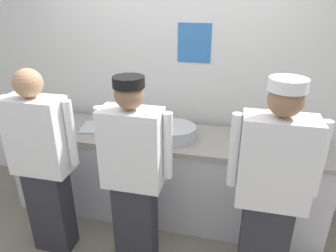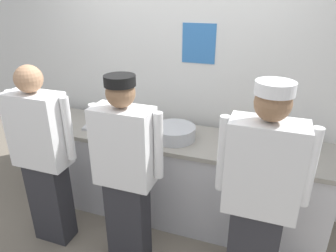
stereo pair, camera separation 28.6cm
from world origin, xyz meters
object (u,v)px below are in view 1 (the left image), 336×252
sheet_tray (104,128)px  ramekin_yellow_sauce (269,152)px  chef_center (133,173)px  plate_stack_rear (292,149)px  squeeze_bottle_secondary (252,126)px  deli_cup (31,125)px  chef_far_right (271,190)px  ramekin_orange_sauce (63,130)px  plate_stack_front (297,137)px  chef_near_left (43,162)px  squeeze_bottle_primary (259,134)px  mixing_bowl_steel (175,132)px

sheet_tray → ramekin_yellow_sauce: ramekin_yellow_sauce is taller
chef_center → plate_stack_rear: (1.20, 0.56, 0.07)m
squeeze_bottle_secondary → deli_cup: size_ratio=2.04×
plate_stack_rear → chef_far_right: bearing=-108.6°
chef_center → ramekin_yellow_sauce: chef_center is taller
ramekin_orange_sauce → plate_stack_front: bearing=8.0°
chef_near_left → ramekin_yellow_sauce: bearing=15.8°
plate_stack_front → chef_far_right: bearing=-108.4°
chef_center → ramekin_orange_sauce: (-0.89, 0.50, 0.05)m
squeeze_bottle_primary → ramekin_yellow_sauce: size_ratio=2.37×
mixing_bowl_steel → ramekin_yellow_sauce: mixing_bowl_steel is taller
chef_center → squeeze_bottle_secondary: chef_center is taller
plate_stack_rear → squeeze_bottle_secondary: bearing=136.1°
ramekin_orange_sauce → plate_stack_rear: bearing=1.5°
plate_stack_front → deli_cup: bearing=-173.1°
plate_stack_rear → squeeze_bottle_secondary: squeeze_bottle_secondary is taller
plate_stack_front → mixing_bowl_steel: 1.11m
chef_center → ramekin_yellow_sauce: (1.02, 0.50, 0.05)m
chef_near_left → chef_center: bearing=0.9°
chef_far_right → ramekin_orange_sauce: bearing=164.1°
squeeze_bottle_primary → deli_cup: (-2.17, -0.18, -0.05)m
chef_near_left → chef_far_right: (1.77, -0.03, 0.03)m
mixing_bowl_steel → ramekin_yellow_sauce: (0.83, -0.13, -0.04)m
chef_far_right → squeeze_bottle_secondary: (-0.12, 0.90, 0.08)m
chef_center → chef_far_right: 1.00m
sheet_tray → ramekin_orange_sauce: (-0.35, -0.17, 0.01)m
plate_stack_rear → ramekin_yellow_sauce: (-0.19, -0.06, -0.02)m
ramekin_orange_sauce → ramekin_yellow_sauce: bearing=-0.2°
plate_stack_front → ramekin_yellow_sauce: (-0.26, -0.31, -0.02)m
chef_center → ramekin_yellow_sauce: size_ratio=18.87×
chef_far_right → sheet_tray: (-1.54, 0.71, 0.00)m
chef_center → ramekin_orange_sauce: size_ratio=16.81×
squeeze_bottle_secondary → ramekin_yellow_sauce: (0.13, -0.37, -0.07)m
chef_center → mixing_bowl_steel: (0.19, 0.62, 0.09)m
plate_stack_front → squeeze_bottle_secondary: size_ratio=1.06×
ramekin_orange_sauce → deli_cup: 0.34m
chef_far_right → ramekin_orange_sauce: (-1.89, 0.54, 0.01)m
sheet_tray → squeeze_bottle_secondary: size_ratio=2.36×
plate_stack_rear → ramekin_yellow_sauce: 0.20m
squeeze_bottle_secondary → ramekin_yellow_sauce: size_ratio=2.13×
chef_near_left → mixing_bowl_steel: (0.96, 0.64, 0.08)m
chef_near_left → chef_far_right: 1.77m
ramekin_orange_sauce → squeeze_bottle_primary: bearing=5.7°
chef_near_left → squeeze_bottle_secondary: (1.66, 0.88, 0.11)m
mixing_bowl_steel → plate_stack_front: bearing=9.4°
squeeze_bottle_primary → squeeze_bottle_secondary: bearing=106.1°
squeeze_bottle_primary → ramekin_orange_sauce: size_ratio=2.12×
sheet_tray → chef_near_left: bearing=-108.8°
mixing_bowl_steel → ramekin_yellow_sauce: bearing=-8.8°
chef_near_left → deli_cup: (-0.46, 0.51, 0.07)m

